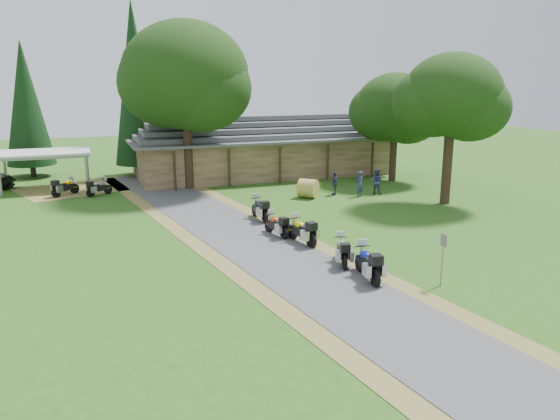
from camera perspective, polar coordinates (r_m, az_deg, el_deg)
name	(u,v)px	position (r m, az deg, el deg)	size (l,w,h in m)	color
ground	(312,279)	(22.16, 3.40, -7.17)	(120.00, 120.00, 0.00)	#284F16
driveway	(268,251)	(25.49, -1.31, -4.32)	(46.00, 46.00, 0.00)	#474749
lodge	(261,145)	(45.60, -2.02, 6.83)	(21.40, 9.40, 4.90)	brown
carport	(46,170)	(43.01, -23.29, 3.85)	(6.28, 4.19, 2.72)	silver
motorcycle_row_a	(368,262)	(22.11, 9.13, -5.35)	(2.15, 0.70, 1.47)	#0F1A8F
motorcycle_row_b	(342,249)	(23.76, 6.54, -4.12)	(1.90, 0.62, 1.30)	#9B9DA2
motorcycle_row_c	(302,229)	(26.48, 2.27, -2.04)	(2.07, 0.67, 1.41)	#D5BC06
motorcycle_row_d	(276,224)	(27.77, -0.39, -1.45)	(1.85, 0.60, 1.26)	red
motorcycle_row_e	(260,208)	(30.92, -2.13, 0.25)	(2.05, 0.67, 1.40)	black
motorcycle_carport_a	(65,186)	(40.10, -21.54, 2.35)	(1.94, 0.63, 1.33)	#CF8F00
motorcycle_carport_b	(99,187)	(39.35, -18.38, 2.32)	(1.75, 0.57, 1.20)	slate
person_a	(360,182)	(37.33, 8.31, 2.95)	(0.58, 0.42, 2.05)	navy
person_b	(376,179)	(38.39, 10.05, 3.17)	(0.58, 0.42, 2.03)	navy
person_c	(335,181)	(37.65, 5.74, 2.99)	(0.53, 0.38, 1.88)	navy
hay_bale	(308,188)	(36.67, 2.95, 2.27)	(1.27, 1.27, 1.16)	#A28C3B
sign_post	(442,260)	(21.94, 16.59, -5.03)	(0.38, 0.06, 2.11)	gray
oak_lodge_left	(186,98)	(39.68, -9.79, 11.47)	(8.88, 8.88, 12.97)	black
oak_lodge_right	(395,122)	(43.06, 11.90, 8.98)	(6.16, 6.16, 9.13)	black
oak_driveway	(451,117)	(35.89, 17.41, 9.30)	(6.08, 6.08, 11.04)	black
cedar_near	(136,90)	(45.94, -14.85, 12.06)	(3.83, 3.83, 13.88)	black
cedar_far	(27,110)	(48.41, -24.95, 9.49)	(3.77, 3.77, 10.80)	black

